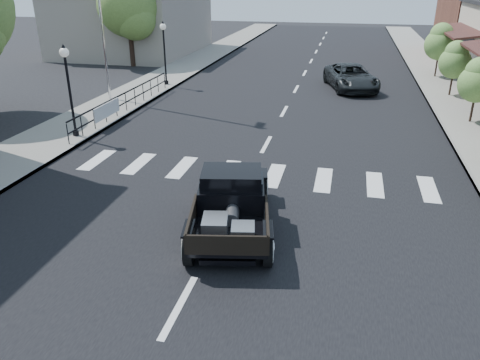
# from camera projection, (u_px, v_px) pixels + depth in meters

# --- Properties ---
(ground) EXTENTS (120.00, 120.00, 0.00)m
(ground) POSITION_uv_depth(u_px,v_px,m) (219.00, 233.00, 11.97)
(ground) COLOR black
(ground) RESTS_ON ground
(road) EXTENTS (14.00, 80.00, 0.02)m
(road) POSITION_uv_depth(u_px,v_px,m) (292.00, 97.00, 25.36)
(road) COLOR black
(road) RESTS_ON ground
(road_markings) EXTENTS (12.00, 60.00, 0.06)m
(road_markings) POSITION_uv_depth(u_px,v_px,m) (278.00, 123.00, 20.90)
(road_markings) COLOR silver
(road_markings) RESTS_ON ground
(sidewalk_left) EXTENTS (3.00, 80.00, 0.15)m
(sidewalk_left) POSITION_uv_depth(u_px,v_px,m) (146.00, 88.00, 27.08)
(sidewalk_left) COLOR gray
(sidewalk_left) RESTS_ON ground
(sidewalk_right) EXTENTS (3.00, 80.00, 0.15)m
(sidewalk_right) POSITION_uv_depth(u_px,v_px,m) (460.00, 105.00, 23.60)
(sidewalk_right) COLOR gray
(sidewalk_right) RESTS_ON ground
(low_building_left) EXTENTS (10.00, 12.00, 5.00)m
(low_building_left) POSITION_uv_depth(u_px,v_px,m) (134.00, 22.00, 39.05)
(low_building_left) COLOR gray
(low_building_left) RESTS_ON ground
(railing) EXTENTS (0.08, 10.00, 1.00)m
(railing) POSITION_uv_depth(u_px,v_px,m) (126.00, 100.00, 22.14)
(railing) COLOR black
(railing) RESTS_ON sidewalk_left
(banner) EXTENTS (0.04, 2.20, 0.60)m
(banner) POSITION_uv_depth(u_px,v_px,m) (108.00, 116.00, 20.42)
(banner) COLOR silver
(banner) RESTS_ON sidewalk_left
(lamp_post_b) EXTENTS (0.36, 0.36, 3.57)m
(lamp_post_b) POSITION_uv_depth(u_px,v_px,m) (70.00, 92.00, 18.12)
(lamp_post_b) COLOR black
(lamp_post_b) RESTS_ON sidewalk_left
(lamp_post_c) EXTENTS (0.36, 0.36, 3.57)m
(lamp_post_c) POSITION_uv_depth(u_px,v_px,m) (165.00, 53.00, 27.05)
(lamp_post_c) COLOR black
(lamp_post_c) RESTS_ON sidewalk_left
(big_tree_far) EXTENTS (4.27, 4.27, 6.26)m
(big_tree_far) POSITION_uv_depth(u_px,v_px,m) (129.00, 21.00, 32.93)
(big_tree_far) COLOR #557331
(big_tree_far) RESTS_ON ground
(small_tree_c) EXTENTS (1.61, 1.61, 2.69)m
(small_tree_c) POSITION_uv_depth(u_px,v_px,m) (476.00, 91.00, 20.11)
(small_tree_c) COLOR #5B853D
(small_tree_c) RESTS_ON sidewalk_right
(small_tree_d) EXTENTS (1.65, 1.65, 2.74)m
(small_tree_d) POSITION_uv_depth(u_px,v_px,m) (454.00, 69.00, 24.72)
(small_tree_d) COLOR #5B853D
(small_tree_d) RESTS_ON sidewalk_right
(small_tree_e) EXTENTS (1.89, 1.89, 3.16)m
(small_tree_e) POSITION_uv_depth(u_px,v_px,m) (439.00, 51.00, 29.32)
(small_tree_e) COLOR #5B853D
(small_tree_e) RESTS_ON sidewalk_right
(hotrod_pickup) EXTENTS (3.03, 4.97, 1.61)m
(hotrod_pickup) POSITION_uv_depth(u_px,v_px,m) (231.00, 201.00, 11.85)
(hotrod_pickup) COLOR black
(hotrod_pickup) RESTS_ON ground
(second_car) EXTENTS (3.58, 5.44, 1.39)m
(second_car) POSITION_uv_depth(u_px,v_px,m) (351.00, 77.00, 26.90)
(second_car) COLOR black
(second_car) RESTS_ON ground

